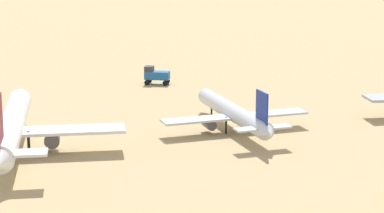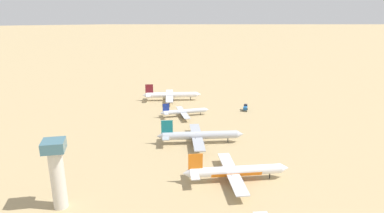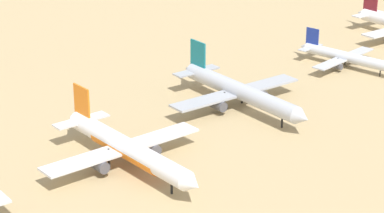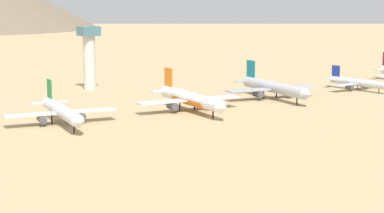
% 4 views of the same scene
% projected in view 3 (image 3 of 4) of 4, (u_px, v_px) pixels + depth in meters
% --- Properties ---
extents(ground_plane, '(1800.00, 1800.00, 0.00)m').
position_uv_depth(ground_plane, '(249.00, 111.00, 176.87)').
color(ground_plane, tan).
extents(parked_jet_1, '(42.77, 34.80, 12.33)m').
position_uv_depth(parked_jet_1, '(126.00, 148.00, 147.71)').
color(parked_jet_1, white).
rests_on(parked_jet_1, ground).
extents(parked_jet_2, '(43.24, 35.27, 12.47)m').
position_uv_depth(parked_jet_2, '(239.00, 91.00, 176.79)').
color(parked_jet_2, '#B2B7C1').
rests_on(parked_jet_2, ground).
extents(parked_jet_3, '(30.72, 24.95, 8.86)m').
position_uv_depth(parked_jet_3, '(347.00, 57.00, 204.78)').
color(parked_jet_3, silver).
rests_on(parked_jet_3, ground).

